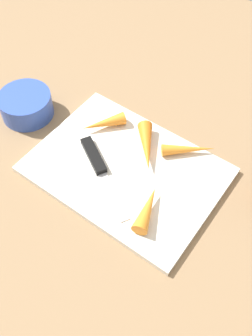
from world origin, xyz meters
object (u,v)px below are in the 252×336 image
at_px(carrot_longest, 147,146).
at_px(knife, 96,161).
at_px(carrot_short, 147,209).
at_px(carrot_long, 188,149).
at_px(carrot_shortest, 104,123).
at_px(small_bowl, 25,106).
at_px(cutting_board, 126,170).

bearing_deg(carrot_longest, knife, -76.39).
xyz_separation_m(carrot_short, carrot_long, (0.01, -0.16, -0.00)).
distance_m(knife, carrot_shortest, 0.09).
height_order(carrot_longest, carrot_long, carrot_longest).
bearing_deg(knife, carrot_shortest, 148.70).
bearing_deg(carrot_short, carrot_shortest, 42.48).
height_order(carrot_shortest, small_bowl, small_bowl).
bearing_deg(carrot_short, knife, 60.44).
distance_m(carrot_short, carrot_longest, 0.14).
height_order(cutting_board, carrot_short, carrot_short).
xyz_separation_m(carrot_short, carrot_longest, (0.08, -0.11, 0.00)).
relative_size(carrot_shortest, carrot_long, 0.87).
bearing_deg(cutting_board, carrot_short, 147.12).
bearing_deg(carrot_shortest, small_bowl, -35.91).
distance_m(carrot_longest, carrot_long, 0.08).
xyz_separation_m(carrot_longest, small_bowl, (0.27, 0.06, -0.00)).
bearing_deg(carrot_shortest, carrot_long, 138.93).
bearing_deg(cutting_board, carrot_shortest, -29.74).
height_order(knife, carrot_long, carrot_long).
bearing_deg(carrot_longest, cutting_board, -46.55).
height_order(knife, carrot_short, carrot_short).
bearing_deg(carrot_shortest, knife, 63.22).
bearing_deg(carrot_short, cutting_board, 40.85).
distance_m(cutting_board, carrot_longest, 0.06).
xyz_separation_m(carrot_longest, carrot_long, (-0.07, -0.05, -0.00)).
bearing_deg(carrot_long, small_bowl, 158.50).
xyz_separation_m(cutting_board, carrot_short, (-0.09, 0.06, 0.02)).
bearing_deg(carrot_shortest, carrot_short, 93.13).
distance_m(carrot_longest, small_bowl, 0.28).
relative_size(carrot_shortest, small_bowl, 0.81).
height_order(carrot_shortest, carrot_long, carrot_shortest).
relative_size(knife, small_bowl, 1.63).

